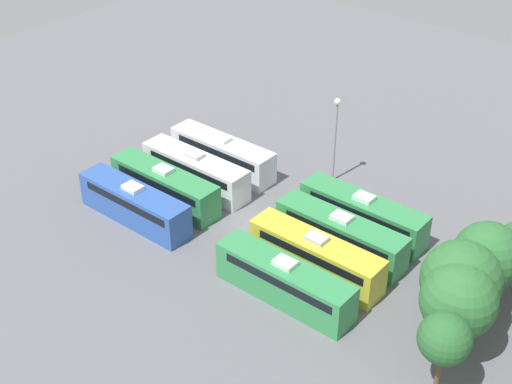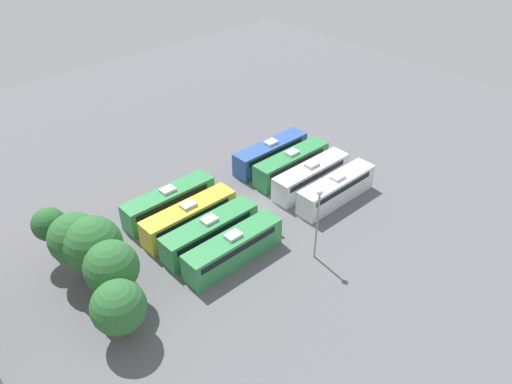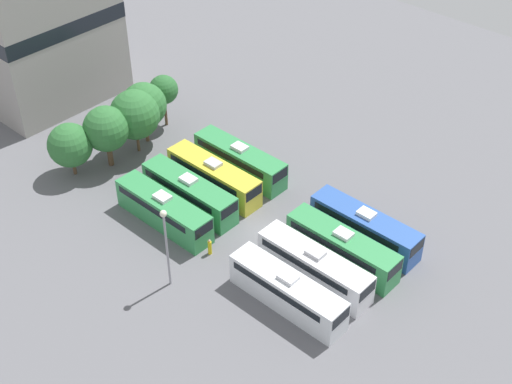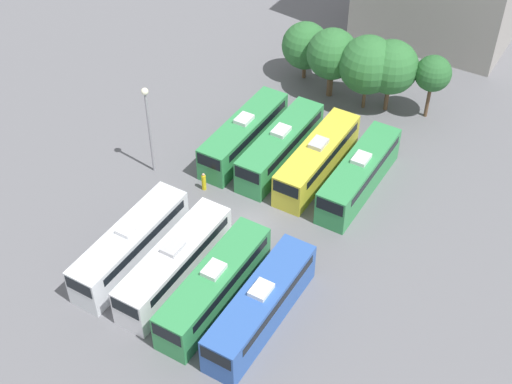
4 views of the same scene
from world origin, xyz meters
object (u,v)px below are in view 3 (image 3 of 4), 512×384
at_px(bus_3, 365,226).
at_px(depot_building, 46,26).
at_px(bus_1, 314,266).
at_px(bus_6, 214,176).
at_px(worker_person, 210,247).
at_px(tree_3, 144,105).
at_px(bus_0, 287,290).
at_px(tree_4, 164,90).
at_px(bus_7, 240,160).
at_px(bus_4, 164,210).
at_px(bus_5, 189,192).
at_px(bus_2, 342,247).
at_px(tree_0, 70,145).
at_px(tree_2, 135,115).
at_px(light_pole, 166,236).
at_px(tree_1, 106,129).

height_order(bus_3, depot_building, depot_building).
distance_m(bus_1, bus_6, 16.06).
bearing_deg(worker_person, tree_3, 65.51).
relative_size(bus_0, tree_4, 1.75).
bearing_deg(depot_building, bus_1, -94.65).
distance_m(bus_1, bus_7, 17.25).
xyz_separation_m(bus_4, bus_5, (3.54, 0.18, 0.00)).
relative_size(bus_2, bus_5, 1.00).
xyz_separation_m(bus_6, tree_0, (-7.98, 12.75, 1.92)).
bearing_deg(tree_2, bus_0, -103.60).
distance_m(bus_0, depot_building, 44.06).
bearing_deg(bus_2, bus_1, 175.00).
xyz_separation_m(bus_3, tree_4, (1.04, 28.60, 2.92)).
xyz_separation_m(bus_2, bus_3, (3.64, 0.12, 0.00)).
xyz_separation_m(bus_0, light_pole, (-4.96, 9.18, 3.88)).
xyz_separation_m(bus_1, tree_4, (8.27, 28.40, 2.92)).
xyz_separation_m(light_pole, tree_1, (7.76, 17.91, -1.04)).
bearing_deg(tree_4, bus_6, -111.22).
distance_m(bus_5, worker_person, 7.46).
distance_m(bus_3, bus_6, 16.38).
height_order(bus_6, tree_1, tree_1).
bearing_deg(depot_building, tree_0, -119.84).
bearing_deg(tree_4, worker_person, -122.01).
height_order(bus_0, bus_3, same).
relative_size(worker_person, tree_3, 0.24).
bearing_deg(light_pole, bus_3, -29.89).
height_order(bus_2, bus_4, same).
distance_m(bus_3, tree_1, 28.50).
relative_size(bus_2, tree_0, 1.86).
height_order(bus_4, bus_6, same).
height_order(bus_5, worker_person, bus_5).
bearing_deg(tree_4, light_pole, -131.37).
distance_m(tree_0, tree_3, 9.34).
bearing_deg(bus_6, tree_1, 111.35).
distance_m(bus_5, depot_building, 28.31).
height_order(tree_1, tree_3, tree_3).
bearing_deg(bus_1, bus_3, -1.57).
distance_m(bus_1, bus_2, 3.60).
height_order(bus_5, tree_1, tree_1).
bearing_deg(bus_7, bus_3, -89.82).
distance_m(bus_1, tree_2, 27.02).
bearing_deg(depot_building, bus_3, -84.97).
bearing_deg(light_pole, tree_3, 54.07).
height_order(bus_0, bus_2, same).
height_order(tree_0, tree_4, tree_4).
height_order(bus_3, tree_1, tree_1).
bearing_deg(bus_7, bus_5, -179.58).
xyz_separation_m(tree_1, tree_4, (9.31, 1.48, 0.07)).
xyz_separation_m(bus_0, bus_5, (3.70, 15.79, 0.00)).
height_order(bus_4, tree_3, tree_3).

